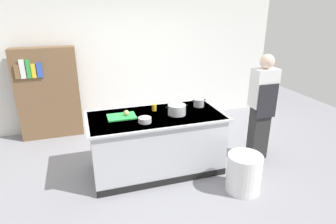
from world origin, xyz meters
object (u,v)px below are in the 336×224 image
object	(u,v)px
stock_pot	(177,110)
onion	(126,113)
mixing_bowl	(145,120)
trash_bin	(244,173)
juice_cup	(154,107)
bookshelf	(49,93)
person_chef	(262,105)
sauce_pan	(199,103)

from	to	relation	value
stock_pot	onion	bearing A→B (deg)	169.93
mixing_bowl	trash_bin	bearing A→B (deg)	-29.04
stock_pot	trash_bin	world-z (taller)	stock_pot
juice_cup	trash_bin	xyz separation A→B (m)	(0.96, -1.07, -0.68)
onion	bookshelf	size ratio (longest dim) A/B	0.05
stock_pot	trash_bin	bearing A→B (deg)	-49.95
stock_pot	mixing_bowl	xyz separation A→B (m)	(-0.51, -0.15, -0.04)
mixing_bowl	bookshelf	xyz separation A→B (m)	(-1.36, 2.00, -0.08)
onion	person_chef	distance (m)	2.12
sauce_pan	juice_cup	bearing A→B (deg)	177.78
sauce_pan	bookshelf	distance (m)	2.84
onion	sauce_pan	bearing A→B (deg)	4.88
sauce_pan	mixing_bowl	xyz separation A→B (m)	(-0.96, -0.38, -0.02)
mixing_bowl	trash_bin	world-z (taller)	mixing_bowl
mixing_bowl	trash_bin	xyz separation A→B (m)	(1.20, -0.67, -0.67)
stock_pot	sauce_pan	bearing A→B (deg)	27.01
mixing_bowl	trash_bin	distance (m)	1.52
trash_bin	bookshelf	bearing A→B (deg)	133.80
sauce_pan	person_chef	distance (m)	1.00
onion	bookshelf	bearing A→B (deg)	123.82
stock_pot	juice_cup	size ratio (longest dim) A/B	3.28
trash_bin	person_chef	bearing A→B (deg)	45.99
onion	stock_pot	size ratio (longest dim) A/B	0.24
trash_bin	person_chef	size ratio (longest dim) A/B	0.31
stock_pot	person_chef	world-z (taller)	person_chef
juice_cup	bookshelf	xyz separation A→B (m)	(-1.60, 1.60, -0.10)
juice_cup	mixing_bowl	bearing A→B (deg)	-120.98
person_chef	onion	bearing A→B (deg)	72.40
onion	person_chef	size ratio (longest dim) A/B	0.05
mixing_bowl	stock_pot	bearing A→B (deg)	16.21
mixing_bowl	sauce_pan	bearing A→B (deg)	21.42
stock_pot	bookshelf	xyz separation A→B (m)	(-1.88, 1.86, -0.12)
trash_bin	person_chef	distance (m)	1.21
sauce_pan	trash_bin	distance (m)	1.27
mixing_bowl	bookshelf	distance (m)	2.43
stock_pot	mixing_bowl	world-z (taller)	stock_pot
onion	trash_bin	distance (m)	1.83
stock_pot	mixing_bowl	distance (m)	0.54
sauce_pan	juice_cup	distance (m)	0.72
sauce_pan	mixing_bowl	bearing A→B (deg)	-158.58
stock_pot	sauce_pan	size ratio (longest dim) A/B	1.41
juice_cup	onion	bearing A→B (deg)	-164.13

